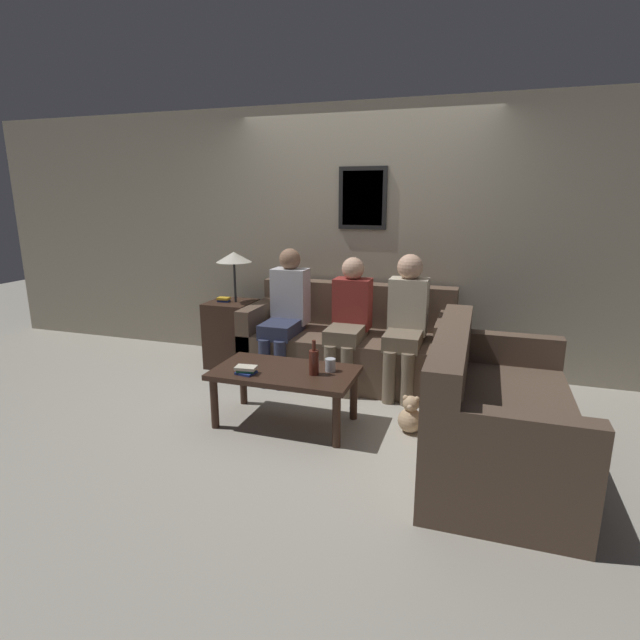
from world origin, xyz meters
name	(u,v)px	position (x,y,z in m)	size (l,w,h in m)	color
ground_plane	(334,396)	(0.00, 0.00, 0.00)	(16.00, 16.00, 0.00)	#ADA899
wall_back	(363,239)	(0.00, 0.99, 1.30)	(9.00, 0.08, 2.60)	#9E937F
couch_main	(349,346)	(0.00, 0.52, 0.31)	(1.94, 0.88, 0.88)	brown
couch_side	(493,419)	(1.31, -0.75, 0.31)	(0.88, 1.66, 0.88)	brown
coffee_table	(285,377)	(-0.20, -0.63, 0.38)	(1.08, 0.60, 0.44)	#382319
side_table_with_lamp	(232,327)	(-1.24, 0.48, 0.40)	(0.46, 0.45, 1.18)	#382319
wine_bottle	(314,362)	(0.04, -0.65, 0.54)	(0.07, 0.07, 0.26)	#562319
drinking_glass	(330,365)	(0.13, -0.54, 0.48)	(0.08, 0.08, 0.10)	silver
book_stack	(246,370)	(-0.45, -0.79, 0.46)	(0.16, 0.14, 0.06)	navy
person_left	(286,309)	(-0.59, 0.36, 0.67)	(0.34, 0.64, 1.24)	#2D334C
person_middle	(349,317)	(0.04, 0.35, 0.65)	(0.34, 0.62, 1.18)	#756651
person_right	(406,318)	(0.56, 0.34, 0.68)	(0.34, 0.61, 1.23)	#756651
teddy_bear	(410,416)	(0.74, -0.48, 0.12)	(0.18, 0.18, 0.29)	tan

